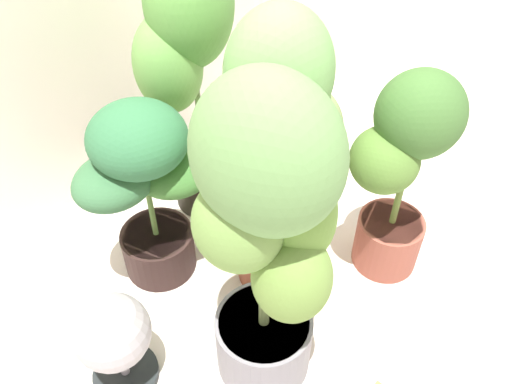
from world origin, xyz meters
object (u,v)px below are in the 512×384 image
Objects in this scene: potted_plant_back_left at (147,181)px; floor_fan at (113,337)px; potted_plant_front_right at (401,168)px; potted_plant_center at (277,138)px; potted_plant_front_left at (270,235)px; potted_plant_back_center at (187,61)px.

potted_plant_back_left reaches higher than floor_fan.
potted_plant_back_left is at bearing 139.44° from potted_plant_front_right.
potted_plant_back_left is at bearing 133.46° from potted_plant_center.
potted_plant_front_right is 2.18× the size of floor_fan.
potted_plant_front_left is at bearing -177.56° from potted_plant_front_right.
potted_plant_front_right is at bearing -34.43° from potted_plant_center.
potted_plant_center is 2.79× the size of floor_fan.
potted_plant_back_center is at bearing 18.73° from floor_fan.
floor_fan is at bearing -139.02° from potted_plant_back_left.
potted_plant_back_center is at bearing 68.17° from potted_plant_front_left.
potted_plant_back_center is 1.04× the size of potted_plant_center.
potted_plant_back_center reaches higher than potted_plant_center.
potted_plant_back_center reaches higher than floor_fan.
potted_plant_back_center is at bearing 113.20° from potted_plant_front_right.
potted_plant_center is (0.25, -0.26, 0.18)m from potted_plant_back_left.
potted_plant_front_left reaches higher than floor_fan.
potted_plant_front_left reaches higher than potted_plant_center.
potted_plant_back_left is at bearing 92.28° from potted_plant_front_left.
potted_plant_front_right is (0.52, 0.02, -0.13)m from potted_plant_front_left.
potted_plant_center is at bearing -46.54° from potted_plant_back_left.
potted_plant_back_left is (-0.02, 0.49, -0.17)m from potted_plant_front_left.
potted_plant_front_left is at bearing -87.72° from potted_plant_back_left.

